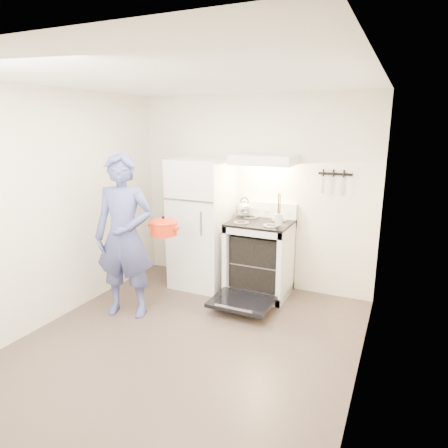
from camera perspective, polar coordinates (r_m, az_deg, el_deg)
The scene contains 15 objects.
floor at distance 4.17m, azimuth -5.34°, elevation -16.69°, with size 3.60×3.60×0.00m, color #4C3C33.
back_wall at distance 5.29m, azimuth 4.12°, elevation 4.50°, with size 3.20×0.02×2.50m, color beige.
refrigerator at distance 5.29m, azimuth -3.19°, elevation 0.09°, with size 0.70×0.70×1.70m, color white.
stove_body at distance 5.11m, azimuth 5.10°, elevation -5.02°, with size 0.76×0.65×0.92m, color white.
cooktop at distance 4.97m, azimuth 5.22°, elevation 0.16°, with size 0.76×0.65×0.03m, color black.
backsplash at distance 5.21m, azimuth 6.30°, elevation 2.07°, with size 0.76×0.07×0.20m, color white.
oven_door at distance 4.72m, azimuth 2.53°, elevation -11.04°, with size 0.70×0.54×0.04m, color black.
oven_rack at distance 5.12m, azimuth 5.10°, elevation -5.23°, with size 0.60×0.52×0.01m, color slate.
range_hood at distance 4.92m, azimuth 5.72°, elevation 9.15°, with size 0.76×0.50×0.12m, color white.
knife_strip at distance 4.96m, azimuth 15.63°, elevation 6.89°, with size 0.40×0.02×0.03m, color black.
pizza_stone at distance 5.07m, azimuth 4.22°, elevation -5.21°, with size 0.36×0.36×0.02m, color #8B6546.
tea_kettle at distance 5.20m, azimuth 2.95°, elevation 2.44°, with size 0.21×0.17×0.26m, color silver, non-canonical shape.
utensil_jar at distance 4.71m, azimuth 7.81°, elevation 0.66°, with size 0.09×0.09×0.13m, color silver.
person at distance 4.55m, azimuth -14.04°, elevation -1.76°, with size 0.67×0.44×1.84m, color #34457A.
dutch_oven at distance 4.56m, azimuth -8.62°, elevation -0.64°, with size 0.38×0.31×0.25m, color red, non-canonical shape.
Camera 1 is at (1.82, -3.08, 2.13)m, focal length 32.00 mm.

